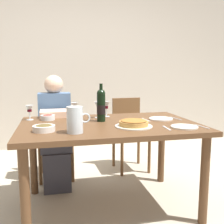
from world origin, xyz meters
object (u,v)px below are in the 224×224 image
object	(u,v)px
olive_bowl	(44,128)
wine_glass_centre	(29,109)
water_pitcher	(75,121)
wine_glass_spare	(74,107)
diner_left	(55,127)
wine_glass_right_diner	(98,106)
dining_table	(109,134)
chair_left	(55,133)
wine_bottle	(101,105)
baked_tart	(134,123)
wine_glass_left_diner	(106,106)
dinner_plate_right_setting	(161,119)
salad_bowl	(48,117)
chair_right	(129,129)
dinner_plate_left_setting	(184,127)

from	to	relation	value
olive_bowl	wine_glass_centre	bearing A→B (deg)	105.22
water_pitcher	wine_glass_spare	size ratio (longest dim) A/B	1.31
wine_glass_centre	diner_left	distance (m)	0.45
wine_glass_right_diner	diner_left	world-z (taller)	diner_left
dining_table	diner_left	distance (m)	0.77
chair_left	diner_left	xyz separation A→B (m)	(0.00, -0.24, 0.12)
wine_bottle	chair_left	distance (m)	0.95
dining_table	olive_bowl	xyz separation A→B (m)	(-0.54, -0.19, 0.12)
baked_tart	wine_glass_centre	distance (m)	0.98
wine_glass_centre	diner_left	bearing A→B (deg)	53.92
wine_glass_left_diner	dinner_plate_right_setting	xyz separation A→B (m)	(0.46, -0.26, -0.10)
wine_glass_spare	salad_bowl	bearing A→B (deg)	-164.37
chair_right	olive_bowl	bearing A→B (deg)	44.98
wine_glass_centre	water_pitcher	bearing A→B (deg)	-59.32
wine_glass_spare	diner_left	world-z (taller)	diner_left
olive_bowl	water_pitcher	bearing A→B (deg)	-24.29
wine_bottle	wine_glass_right_diner	distance (m)	0.18
chair_left	wine_glass_centre	bearing A→B (deg)	67.11
baked_tart	dinner_plate_right_setting	size ratio (longest dim) A/B	1.39
wine_glass_spare	wine_glass_left_diner	bearing A→B (deg)	-2.31
water_pitcher	wine_glass_spare	world-z (taller)	water_pitcher
wine_bottle	wine_glass_right_diner	size ratio (longest dim) A/B	2.18
salad_bowl	wine_glass_spare	xyz separation A→B (m)	(0.25, 0.07, 0.08)
baked_tart	wine_glass_left_diner	size ratio (longest dim) A/B	1.99
dinner_plate_left_setting	chair_right	xyz separation A→B (m)	(-0.10, 1.22, -0.27)
chair_right	wine_glass_right_diner	bearing A→B (deg)	48.54
baked_tart	salad_bowl	bearing A→B (deg)	145.40
baked_tart	salad_bowl	size ratio (longest dim) A/B	2.36
wine_glass_spare	dinner_plate_right_setting	size ratio (longest dim) A/B	0.67
wine_glass_centre	wine_glass_spare	xyz separation A→B (m)	(0.41, 0.04, 0.01)
wine_glass_left_diner	olive_bowl	bearing A→B (deg)	-137.68
dining_table	baked_tart	size ratio (longest dim) A/B	4.99
water_pitcher	dinner_plate_right_setting	bearing A→B (deg)	24.14
water_pitcher	olive_bowl	size ratio (longest dim) A/B	1.16
wine_bottle	water_pitcher	distance (m)	0.49
wine_bottle	water_pitcher	size ratio (longest dim) A/B	1.75
olive_bowl	wine_glass_centre	size ratio (longest dim) A/B	1.21
baked_tart	wine_glass_right_diner	world-z (taller)	wine_glass_right_diner
baked_tart	wine_glass_left_diner	world-z (taller)	wine_glass_left_diner
wine_glass_centre	wine_glass_spare	bearing A→B (deg)	5.10
dinner_plate_right_setting	diner_left	world-z (taller)	diner_left
wine_glass_spare	chair_right	distance (m)	0.98
wine_glass_centre	wine_bottle	bearing A→B (deg)	-18.19
wine_glass_centre	chair_left	distance (m)	0.69
dinner_plate_right_setting	wine_glass_spare	bearing A→B (deg)	160.37
dining_table	dinner_plate_left_setting	world-z (taller)	dinner_plate_left_setting
wine_bottle	dining_table	bearing A→B (deg)	-66.43
dining_table	wine_bottle	bearing A→B (deg)	113.57
water_pitcher	wine_glass_centre	xyz separation A→B (m)	(-0.36, 0.61, 0.01)
wine_glass_right_diner	wine_glass_spare	bearing A→B (deg)	163.40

